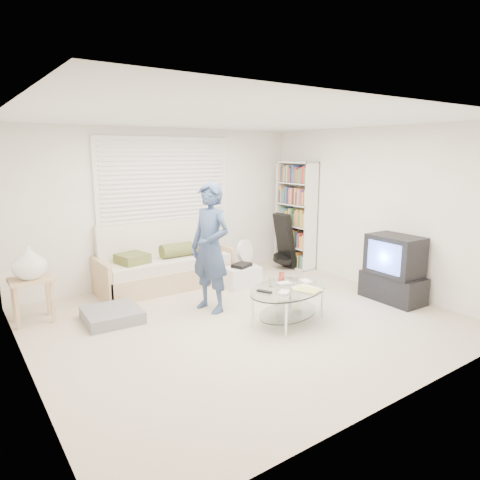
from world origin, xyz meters
TOP-DOWN VIEW (x-y plane):
  - ground at (0.00, 0.00)m, footprint 5.00×5.00m
  - room_shell at (0.00, 0.48)m, footprint 5.02×4.52m
  - window_blinds at (0.00, 2.20)m, footprint 2.32×0.08m
  - futon_sofa at (-0.22, 1.87)m, footprint 2.10×0.85m
  - grey_floor_pillow at (-1.40, 0.94)m, footprint 0.71×0.71m
  - side_table at (-2.22, 1.48)m, footprint 0.51×0.41m
  - bookshelf at (2.32, 1.61)m, footprint 0.31×0.82m
  - guitar_case at (2.05, 1.60)m, footprint 0.38×0.38m
  - floor_fan at (1.16, 1.62)m, footprint 0.41×0.27m
  - storage_bin at (0.78, 1.16)m, footprint 0.57×0.42m
  - tv_unit at (2.20, -0.62)m, footprint 0.52×0.90m
  - coffee_table at (0.41, -0.38)m, footprint 1.39×1.08m
  - standing_person at (-0.16, 0.56)m, footprint 0.56×0.72m

SIDE VIEW (x-z plane):
  - ground at x=0.00m, z-range 0.00..0.00m
  - grey_floor_pillow at x=-1.40m, z-range 0.00..0.15m
  - storage_bin at x=0.78m, z-range -0.02..0.36m
  - futon_sofa at x=-0.22m, z-range -0.18..0.85m
  - coffee_table at x=0.41m, z-range 0.08..0.66m
  - floor_fan at x=1.16m, z-range 0.05..0.71m
  - guitar_case at x=2.05m, z-range -0.06..0.96m
  - tv_unit at x=2.20m, z-range -0.01..0.94m
  - side_table at x=-2.22m, z-range 0.24..1.24m
  - standing_person at x=-0.16m, z-range 0.00..1.73m
  - bookshelf at x=2.32m, z-range 0.00..1.95m
  - window_blinds at x=0.00m, z-range 0.74..2.36m
  - room_shell at x=0.00m, z-range 0.37..2.88m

